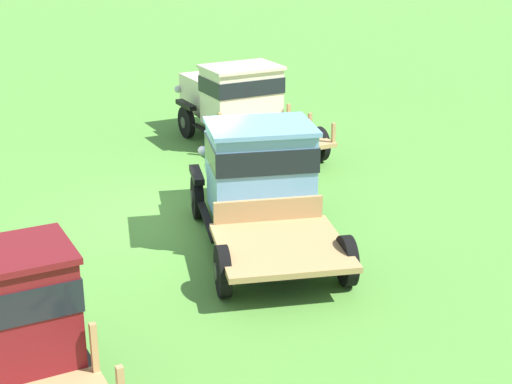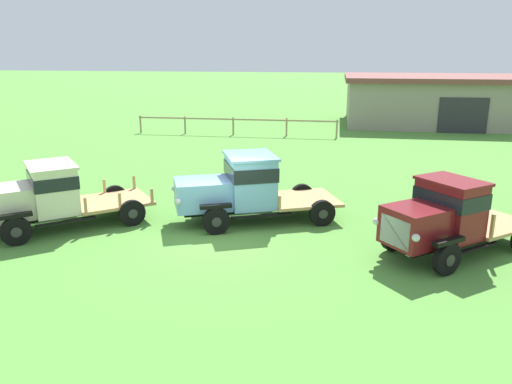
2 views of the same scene
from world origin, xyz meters
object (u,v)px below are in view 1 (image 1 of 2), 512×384
(vintage_truck_midrow_center, at_px, (5,323))
(oil_drum_beside_row, at_px, (254,95))
(vintage_truck_second_in_line, at_px, (258,175))
(vintage_truck_foreground_near, at_px, (236,100))

(vintage_truck_midrow_center, distance_m, oil_drum_beside_row, 15.44)
(vintage_truck_second_in_line, relative_size, vintage_truck_midrow_center, 1.18)
(vintage_truck_second_in_line, distance_m, vintage_truck_midrow_center, 6.24)
(vintage_truck_second_in_line, relative_size, oil_drum_beside_row, 6.86)
(vintage_truck_second_in_line, bearing_deg, vintage_truck_midrow_center, -18.55)
(vintage_truck_foreground_near, xyz_separation_m, vintage_truck_midrow_center, (11.89, -0.22, 0.01))
(vintage_truck_foreground_near, relative_size, vintage_truck_midrow_center, 1.12)
(oil_drum_beside_row, bearing_deg, vintage_truck_midrow_center, 0.04)
(vintage_truck_second_in_line, distance_m, oil_drum_beside_row, 9.74)
(vintage_truck_midrow_center, xyz_separation_m, oil_drum_beside_row, (-15.42, -0.01, -0.71))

